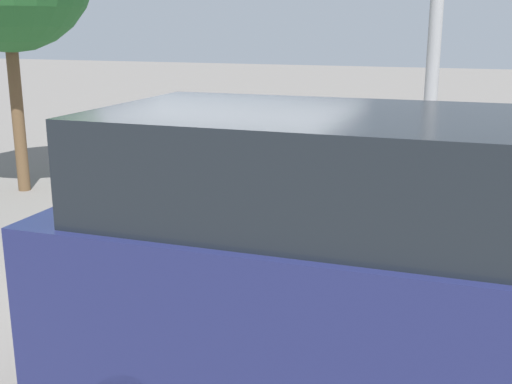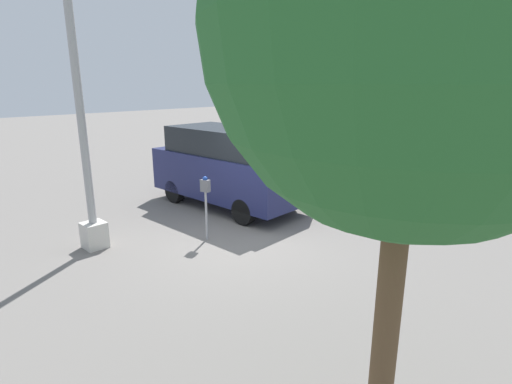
{
  "view_description": "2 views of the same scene",
  "coord_description": "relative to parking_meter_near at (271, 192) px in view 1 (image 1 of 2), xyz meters",
  "views": [
    {
      "loc": [
        2.47,
        -5.5,
        2.71
      ],
      "look_at": [
        0.41,
        -0.05,
        1.2
      ],
      "focal_mm": 45.0,
      "sensor_mm": 36.0,
      "label": 1
    },
    {
      "loc": [
        -6.14,
        5.71,
        3.34
      ],
      "look_at": [
        -0.16,
        -0.49,
        0.99
      ],
      "focal_mm": 28.0,
      "sensor_mm": 36.0,
      "label": 2
    }
  ],
  "objects": [
    {
      "name": "parking_meter_near",
      "position": [
        0.0,
        0.0,
        0.0
      ],
      "size": [
        0.22,
        0.16,
        1.43
      ],
      "rotation": [
        0.0,
        0.0,
        0.25
      ],
      "color": "#9E9EA3",
      "rests_on": "ground"
    },
    {
      "name": "lamp_post",
      "position": [
        1.34,
        1.91,
        0.59
      ],
      "size": [
        0.44,
        0.44,
        5.23
      ],
      "color": "beige",
      "rests_on": "ground"
    },
    {
      "name": "ground_plane",
      "position": [
        -0.36,
        -0.53,
        -1.06
      ],
      "size": [
        80.0,
        80.0,
        0.0
      ],
      "primitive_type": "plane",
      "color": "slate"
    },
    {
      "name": "parked_van",
      "position": [
        1.5,
        -2.06,
        0.11
      ],
      "size": [
        4.55,
        2.0,
        2.18
      ],
      "rotation": [
        0.0,
        0.0,
        0.02
      ],
      "color": "navy",
      "rests_on": "ground"
    }
  ]
}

